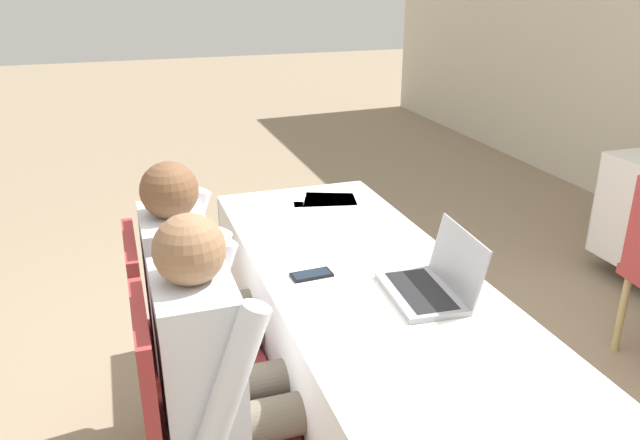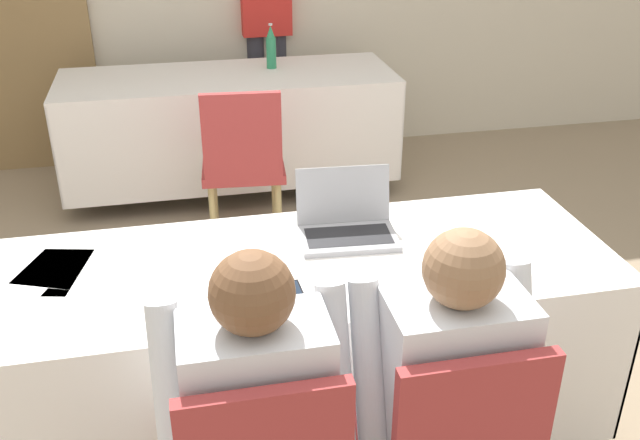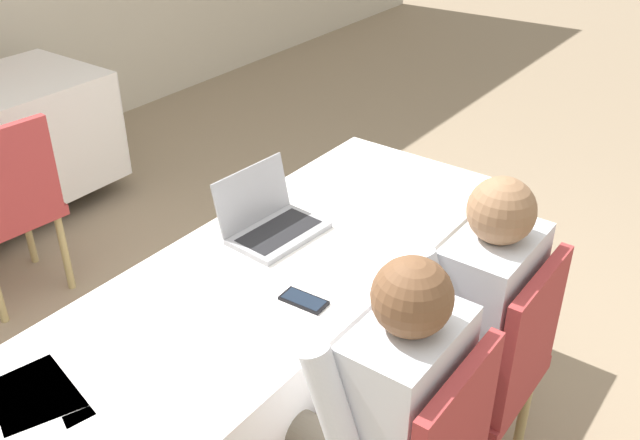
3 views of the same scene
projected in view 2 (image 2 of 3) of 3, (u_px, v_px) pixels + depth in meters
name	position (u px, v px, depth m)	size (l,w,h in m)	color
ground_plane	(309.00, 433.00, 2.71)	(24.00, 24.00, 0.00)	gray
conference_table_near	(308.00, 307.00, 2.45)	(2.07, 0.75, 0.76)	white
conference_table_far	(229.00, 104.00, 4.47)	(2.07, 0.75, 0.76)	white
laptop	(347.00, 225.00, 2.50)	(0.35, 0.28, 0.22)	#99999E
cell_phone	(292.00, 294.00, 2.17)	(0.08, 0.15, 0.01)	black
paper_beside_laptop	(62.00, 263.00, 2.35)	(0.31, 0.35, 0.00)	white
paper_centre_table	(49.00, 272.00, 2.30)	(0.27, 0.34, 0.00)	white
paper_left_edge	(56.00, 318.00, 2.07)	(0.30, 0.35, 0.00)	white
water_bottle	(271.00, 48.00, 4.47)	(0.06, 0.06, 0.28)	#288456
chair_far_spare	(243.00, 160.00, 3.80)	(0.48, 0.48, 0.92)	tan
person_checkered_shirt	(255.00, 408.00, 1.86)	(0.50, 0.52, 1.18)	#665B4C
person_white_shirt	(439.00, 382.00, 1.95)	(0.50, 0.52, 1.18)	#665B4C
person_red_shirt	(266.00, 25.00, 4.97)	(0.34, 0.21, 1.59)	#33333D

